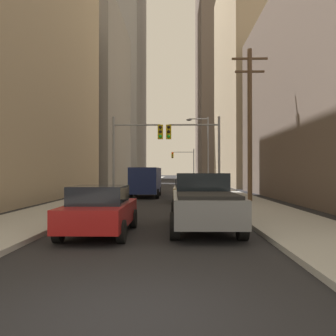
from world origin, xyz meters
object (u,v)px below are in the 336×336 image
object	(u,v)px
pickup_truck_grey	(203,202)
traffic_signal_near_left	(135,143)
sedan_red	(100,210)
sedan_beige	(188,190)
traffic_signal_near_right	(196,143)
traffic_signal_far_right	(184,160)
cargo_van_navy	(146,180)
sedan_maroon	(150,184)

from	to	relation	value
pickup_truck_grey	traffic_signal_near_left	size ratio (longest dim) A/B	0.90
pickup_truck_grey	sedan_red	bearing A→B (deg)	-162.09
sedan_beige	traffic_signal_near_right	size ratio (longest dim) A/B	0.71
pickup_truck_grey	traffic_signal_far_right	xyz separation A→B (m)	(0.54, 50.47, 3.12)
traffic_signal_near_left	traffic_signal_near_right	bearing A→B (deg)	0.00
cargo_van_navy	sedan_beige	xyz separation A→B (m)	(3.07, -4.29, -0.52)
traffic_signal_far_right	sedan_beige	bearing A→B (deg)	-90.99
traffic_signal_near_left	traffic_signal_near_right	xyz separation A→B (m)	(4.48, 0.00, 0.01)
sedan_red	traffic_signal_near_right	xyz separation A→B (m)	(3.83, 15.16, 3.28)
pickup_truck_grey	traffic_signal_near_right	world-z (taller)	traffic_signal_near_right
sedan_beige	sedan_maroon	distance (m)	11.42
pickup_truck_grey	traffic_signal_near_left	bearing A→B (deg)	105.55
pickup_truck_grey	traffic_signal_far_right	size ratio (longest dim) A/B	0.90
sedan_maroon	traffic_signal_near_right	distance (m)	9.43
cargo_van_navy	traffic_signal_near_left	distance (m)	3.11
sedan_maroon	traffic_signal_near_left	bearing A→B (deg)	-93.85
pickup_truck_grey	sedan_maroon	bearing A→B (deg)	98.76
cargo_van_navy	sedan_red	distance (m)	16.42
sedan_red	sedan_beige	bearing A→B (deg)	75.50
pickup_truck_grey	sedan_beige	size ratio (longest dim) A/B	1.28
sedan_red	traffic_signal_far_right	bearing A→B (deg)	85.77
traffic_signal_near_left	traffic_signal_far_right	distance (m)	36.64
cargo_van_navy	sedan_red	xyz separation A→B (m)	(-0.06, -16.41, -0.52)
sedan_beige	pickup_truck_grey	bearing A→B (deg)	-89.30
sedan_maroon	traffic_signal_far_right	bearing A→B (deg)	82.13
sedan_maroon	sedan_beige	bearing A→B (deg)	-73.45
traffic_signal_far_right	sedan_maroon	bearing A→B (deg)	-97.87
traffic_signal_near_right	traffic_signal_near_left	bearing A→B (deg)	-180.00
pickup_truck_grey	traffic_signal_far_right	bearing A→B (deg)	89.38
sedan_red	traffic_signal_near_left	bearing A→B (deg)	92.46
sedan_maroon	traffic_signal_near_left	size ratio (longest dim) A/B	0.70
cargo_van_navy	sedan_maroon	bearing A→B (deg)	91.55
cargo_van_navy	sedan_red	size ratio (longest dim) A/B	1.25
sedan_red	traffic_signal_far_right	size ratio (longest dim) A/B	0.70
traffic_signal_near_left	sedan_red	bearing A→B (deg)	-87.54
cargo_van_navy	traffic_signal_near_left	bearing A→B (deg)	-119.72
pickup_truck_grey	sedan_beige	distance (m)	11.07
sedan_red	traffic_signal_near_right	bearing A→B (deg)	75.83
traffic_signal_far_right	cargo_van_navy	bearing A→B (deg)	-96.10
pickup_truck_grey	sedan_beige	world-z (taller)	pickup_truck_grey
traffic_signal_near_left	traffic_signal_near_right	distance (m)	4.48
sedan_red	sedan_maroon	bearing A→B (deg)	90.30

